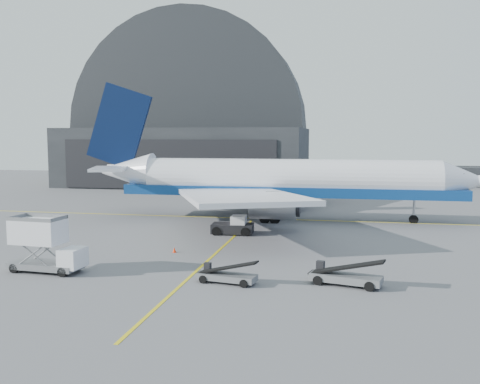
% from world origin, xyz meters
% --- Properties ---
extents(ground, '(200.00, 200.00, 0.00)m').
position_xyz_m(ground, '(0.00, 0.00, 0.00)').
color(ground, '#565659').
rests_on(ground, ground).
extents(taxi_lines, '(80.00, 42.12, 0.02)m').
position_xyz_m(taxi_lines, '(0.00, 12.67, 0.01)').
color(taxi_lines, yellow).
rests_on(taxi_lines, ground).
extents(hangar, '(50.00, 28.30, 28.00)m').
position_xyz_m(hangar, '(-22.00, 64.95, 9.54)').
color(hangar, black).
rests_on(hangar, ground).
extents(distant_bldg_a, '(14.00, 8.00, 4.00)m').
position_xyz_m(distant_bldg_a, '(38.00, 72.00, 0.00)').
color(distant_bldg_a, black).
rests_on(distant_bldg_a, ground).
extents(airliner, '(50.10, 48.58, 17.58)m').
position_xyz_m(airliner, '(2.43, 20.06, 4.92)').
color(airliner, white).
rests_on(airliner, ground).
extents(catering_truck, '(6.09, 2.69, 4.08)m').
position_xyz_m(catering_truck, '(-11.46, -9.41, 2.07)').
color(catering_truck, slate).
rests_on(catering_truck, ground).
extents(pushback_tug, '(4.54, 2.83, 2.04)m').
position_xyz_m(pushback_tug, '(-0.35, 9.05, 0.77)').
color(pushback_tug, black).
rests_on(pushback_tug, ground).
extents(belt_loader_a, '(4.66, 2.21, 1.74)m').
position_xyz_m(belt_loader_a, '(3.01, -9.77, 0.54)').
color(belt_loader_a, slate).
rests_on(belt_loader_a, ground).
extents(belt_loader_b, '(5.42, 2.82, 2.02)m').
position_xyz_m(belt_loader_b, '(11.39, -8.72, 0.62)').
color(belt_loader_b, slate).
rests_on(belt_loader_b, ground).
extents(traffic_cone, '(0.33, 0.33, 0.48)m').
position_xyz_m(traffic_cone, '(-3.77, -0.92, 0.23)').
color(traffic_cone, red).
rests_on(traffic_cone, ground).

